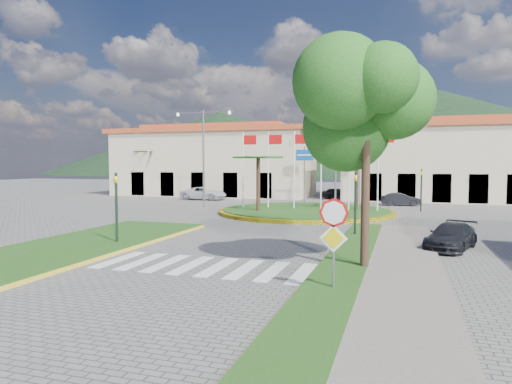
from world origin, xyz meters
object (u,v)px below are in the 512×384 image
(car_dark_a, at_px, (337,193))
(car_dark_b, at_px, (401,199))
(roundabout_island, at_px, (306,211))
(car_side_right, at_px, (451,236))
(deciduous_tree, at_px, (367,115))
(stop_sign, at_px, (334,229))
(white_van, at_px, (204,193))

(car_dark_a, height_order, car_dark_b, car_dark_a)
(roundabout_island, relative_size, car_side_right, 3.41)
(deciduous_tree, bearing_deg, stop_sign, -101.18)
(white_van, relative_size, car_dark_b, 1.38)
(deciduous_tree, relative_size, car_side_right, 1.83)
(car_dark_a, bearing_deg, white_van, 118.66)
(roundabout_island, bearing_deg, stop_sign, -76.27)
(roundabout_island, distance_m, stop_sign, 20.69)
(stop_sign, bearing_deg, roundabout_island, 103.73)
(car_dark_a, relative_size, car_side_right, 0.90)
(deciduous_tree, distance_m, white_van, 31.93)
(roundabout_island, relative_size, white_van, 2.77)
(roundabout_island, height_order, car_dark_b, roundabout_island)
(white_van, distance_m, car_dark_a, 13.53)
(stop_sign, bearing_deg, deciduous_tree, 78.82)
(car_side_right, bearing_deg, car_dark_a, 126.76)
(stop_sign, distance_m, car_dark_a, 34.60)
(roundabout_island, bearing_deg, white_van, 143.16)
(white_van, height_order, car_side_right, white_van)
(roundabout_island, bearing_deg, car_side_right, -53.92)
(stop_sign, distance_m, deciduous_tree, 4.59)
(roundabout_island, xyz_separation_m, car_side_right, (8.65, -11.87, 0.37))
(stop_sign, bearing_deg, car_dark_b, 86.73)
(deciduous_tree, xyz_separation_m, white_van, (-17.73, 26.16, -4.54))
(roundabout_island, distance_m, deciduous_tree, 18.55)
(roundabout_island, bearing_deg, deciduous_tree, -72.09)
(stop_sign, height_order, deciduous_tree, deciduous_tree)
(car_side_right, bearing_deg, roundabout_island, 145.13)
(roundabout_island, relative_size, car_dark_b, 3.83)
(white_van, bearing_deg, car_dark_a, -64.32)
(deciduous_tree, height_order, white_van, deciduous_tree)
(deciduous_tree, height_order, car_dark_b, deciduous_tree)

